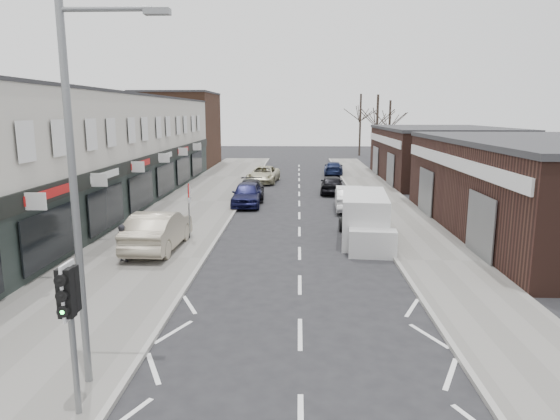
# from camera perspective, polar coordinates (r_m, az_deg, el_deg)

# --- Properties ---
(ground) EXTENTS (160.00, 160.00, 0.00)m
(ground) POSITION_cam_1_polar(r_m,az_deg,el_deg) (12.33, 2.34, -17.92)
(ground) COLOR black
(ground) RESTS_ON ground
(pavement_left) EXTENTS (5.50, 64.00, 0.12)m
(pavement_left) POSITION_cam_1_polar(r_m,az_deg,el_deg) (33.97, -9.25, 0.91)
(pavement_left) COLOR slate
(pavement_left) RESTS_ON ground
(pavement_right) EXTENTS (3.50, 64.00, 0.12)m
(pavement_right) POSITION_cam_1_polar(r_m,az_deg,el_deg) (33.82, 12.00, 0.77)
(pavement_right) COLOR slate
(pavement_right) RESTS_ON ground
(shop_terrace_left) EXTENTS (8.00, 41.00, 7.10)m
(shop_terrace_left) POSITION_cam_1_polar(r_m,az_deg,el_deg) (33.21, -21.86, 6.11)
(shop_terrace_left) COLOR beige
(shop_terrace_left) RESTS_ON ground
(brick_block_far) EXTENTS (8.00, 10.00, 8.00)m
(brick_block_far) POSITION_cam_1_polar(r_m,az_deg,el_deg) (57.41, -11.56, 8.89)
(brick_block_far) COLOR #492D1F
(brick_block_far) RESTS_ON ground
(right_unit_near) EXTENTS (10.00, 18.00, 4.50)m
(right_unit_near) POSITION_cam_1_polar(r_m,az_deg,el_deg) (28.04, 28.76, 2.08)
(right_unit_near) COLOR #361F18
(right_unit_near) RESTS_ON ground
(right_unit_far) EXTENTS (10.00, 16.00, 4.50)m
(right_unit_far) POSITION_cam_1_polar(r_m,az_deg,el_deg) (46.66, 17.84, 5.98)
(right_unit_far) COLOR #361F18
(right_unit_far) RESTS_ON ground
(tree_far_a) EXTENTS (3.60, 3.60, 8.00)m
(tree_far_a) POSITION_cam_1_polar(r_m,az_deg,el_deg) (59.78, 10.88, 5.15)
(tree_far_a) COLOR #382D26
(tree_far_a) RESTS_ON ground
(tree_far_b) EXTENTS (3.60, 3.60, 7.50)m
(tree_far_b) POSITION_cam_1_polar(r_m,az_deg,el_deg) (66.08, 12.25, 5.65)
(tree_far_b) COLOR #382D26
(tree_far_b) RESTS_ON ground
(tree_far_c) EXTENTS (3.60, 3.60, 8.50)m
(tree_far_c) POSITION_cam_1_polar(r_m,az_deg,el_deg) (71.55, 9.04, 6.16)
(tree_far_c) COLOR #382D26
(tree_far_c) RESTS_ON ground
(traffic_light) EXTENTS (0.28, 0.60, 3.10)m
(traffic_light) POSITION_cam_1_polar(r_m,az_deg,el_deg) (10.40, -22.94, -9.85)
(traffic_light) COLOR slate
(traffic_light) RESTS_ON pavement_left
(street_lamp) EXTENTS (2.23, 0.22, 8.00)m
(street_lamp) POSITION_cam_1_polar(r_m,az_deg,el_deg) (11.01, -21.75, 3.23)
(street_lamp) COLOR slate
(street_lamp) RESTS_ON pavement_left
(warning_sign) EXTENTS (0.12, 0.80, 2.70)m
(warning_sign) POSITION_cam_1_polar(r_m,az_deg,el_deg) (23.64, -10.33, 1.72)
(warning_sign) COLOR slate
(warning_sign) RESTS_ON pavement_left
(white_van) EXTENTS (2.46, 5.91, 2.24)m
(white_van) POSITION_cam_1_polar(r_m,az_deg,el_deg) (23.69, 9.65, -1.05)
(white_van) COLOR silver
(white_van) RESTS_ON ground
(sedan_on_pavement) EXTENTS (1.92, 5.17, 1.69)m
(sedan_on_pavement) POSITION_cam_1_polar(r_m,az_deg,el_deg) (22.27, -13.74, -2.24)
(sedan_on_pavement) COLOR gray
(sedan_on_pavement) RESTS_ON pavement_left
(pedestrian) EXTENTS (0.65, 0.55, 1.52)m
(pedestrian) POSITION_cam_1_polar(r_m,az_deg,el_deg) (20.81, -17.52, -3.62)
(pedestrian) COLOR black
(pedestrian) RESTS_ON pavement_left
(parked_car_left_a) EXTENTS (1.85, 4.53, 1.54)m
(parked_car_left_a) POSITION_cam_1_polar(r_m,az_deg,el_deg) (32.45, -3.79, 1.83)
(parked_car_left_a) COLOR #111338
(parked_car_left_a) RESTS_ON ground
(parked_car_left_b) EXTENTS (2.11, 4.64, 1.32)m
(parked_car_left_b) POSITION_cam_1_polar(r_m,az_deg,el_deg) (34.98, -3.36, 2.33)
(parked_car_left_b) COLOR black
(parked_car_left_b) RESTS_ON ground
(parked_car_left_c) EXTENTS (2.82, 5.29, 1.41)m
(parked_car_left_c) POSITION_cam_1_polar(r_m,az_deg,el_deg) (43.15, -1.90, 4.07)
(parked_car_left_c) COLOR #BFBA99
(parked_car_left_c) RESTS_ON ground
(parked_car_right_a) EXTENTS (1.83, 4.74, 1.54)m
(parked_car_right_a) POSITION_cam_1_polar(r_m,az_deg,el_deg) (31.29, 7.89, 1.41)
(parked_car_right_a) COLOR silver
(parked_car_right_a) RESTS_ON ground
(parked_car_right_b) EXTENTS (1.91, 4.18, 1.39)m
(parked_car_right_b) POSITION_cam_1_polar(r_m,az_deg,el_deg) (37.52, 5.93, 2.94)
(parked_car_right_b) COLOR black
(parked_car_right_b) RESTS_ON ground
(parked_car_right_c) EXTENTS (2.10, 4.50, 1.27)m
(parked_car_right_c) POSITION_cam_1_polar(r_m,az_deg,el_deg) (49.03, 6.14, 4.77)
(parked_car_right_c) COLOR #141D40
(parked_car_right_c) RESTS_ON ground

